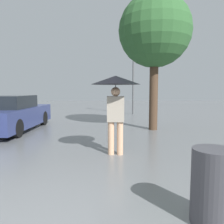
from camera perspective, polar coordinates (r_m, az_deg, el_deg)
pedestrian at (r=5.00m, az=0.94°, el=5.62°), size 1.12×1.12×1.83m
parked_car_farthest at (r=8.94m, az=-24.75°, el=-0.53°), size 1.68×4.12×1.31m
tree at (r=8.68m, az=11.10°, el=19.89°), size 2.67×2.67×5.01m
street_lamp at (r=13.83m, az=5.64°, el=13.47°), size 0.40×0.40×4.71m
trash_bin at (r=2.82m, az=24.89°, el=-17.20°), size 0.48×0.48×0.86m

